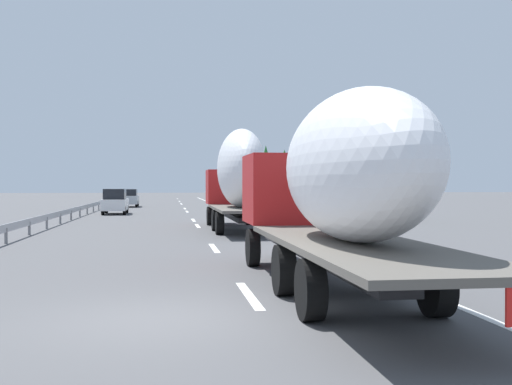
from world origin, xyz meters
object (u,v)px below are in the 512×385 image
Objects in this scene: car_silver_hatch at (129,198)px; truck_lead at (238,176)px; truck_trailing at (335,182)px; car_white_van at (115,202)px; road_sign at (252,186)px.

truck_lead is at bearing -168.06° from car_silver_hatch.
truck_trailing is 37.20m from car_white_van.
truck_lead reaches higher than car_silver_hatch.
truck_lead is at bearing -158.35° from car_white_van.
truck_trailing is (-17.69, -0.00, -0.38)m from truck_lead.
truck_lead is 20.24m from car_white_van.
car_white_van is 15.74m from car_silver_hatch.
car_white_van is 1.43× the size of road_sign.
car_silver_hatch is (52.16, 7.29, -1.40)m from truck_trailing.
car_silver_hatch is (34.48, 7.29, -1.78)m from truck_lead.
car_silver_hatch is 1.49× the size of road_sign.
truck_lead is 17.69m from truck_trailing.
road_sign reaches higher than car_silver_hatch.
truck_trailing is 52.69m from car_silver_hatch.
car_white_van is at bearing 21.65° from truck_lead.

